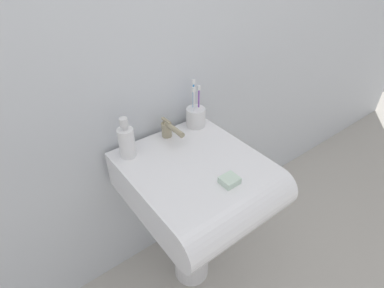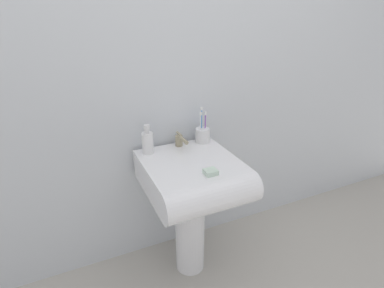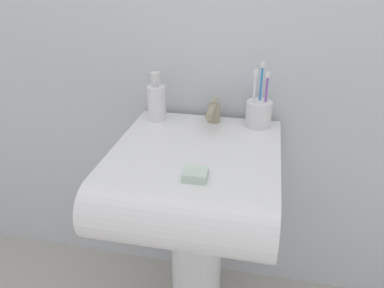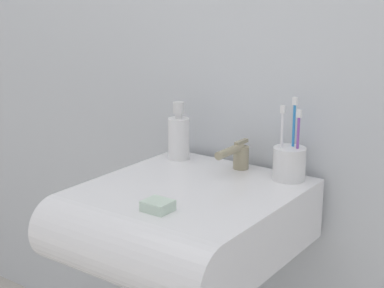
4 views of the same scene
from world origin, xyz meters
The scene contains 8 objects.
ground_plane centered at (0.00, 0.00, 0.00)m, with size 6.00×6.00×0.00m, color #ADA89E.
wall_back centered at (0.00, 0.29, 1.20)m, with size 5.00×0.05×2.40m, color silver.
sink_pedestal centered at (0.00, 0.00, 0.29)m, with size 0.17×0.17×0.58m, color white.
sink_basin centered at (0.00, -0.06, 0.66)m, with size 0.49×0.57×0.16m.
faucet centered at (0.02, 0.18, 0.78)m, with size 0.04×0.14×0.08m.
toothbrush_cup centered at (0.17, 0.19, 0.79)m, with size 0.08×0.08×0.21m.
soap_bottle centered at (-0.18, 0.17, 0.81)m, with size 0.06×0.06×0.17m.
bar_soap centered at (0.03, -0.18, 0.75)m, with size 0.06×0.06×0.02m, color silver.
Camera 1 is at (-0.54, -0.71, 1.46)m, focal length 28.00 mm.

